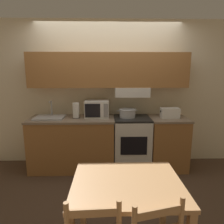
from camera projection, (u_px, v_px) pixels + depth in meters
ground_plane at (109, 160)px, 3.86m from camera, size 16.00×16.00×0.00m
wall_back at (109, 84)px, 3.51m from camera, size 5.06×0.38×2.55m
lower_counter_main at (73, 143)px, 3.46m from camera, size 1.43×0.62×0.90m
lower_counter_right_stub at (167, 142)px, 3.50m from camera, size 0.63×0.62×0.90m
stove_range at (132, 143)px, 3.49m from camera, size 0.61×0.58×0.90m
cooking_pot at (127, 113)px, 3.40m from camera, size 0.36×0.28×0.15m
microwave at (97, 109)px, 3.43m from camera, size 0.40×0.37×0.29m
toaster at (170, 113)px, 3.37m from camera, size 0.32×0.17×0.17m
sink_basin at (50, 117)px, 3.36m from camera, size 0.48×0.39×0.28m
paper_towel_roll at (76, 111)px, 3.34m from camera, size 0.12×0.12×0.26m
dining_table at (127, 194)px, 1.72m from camera, size 0.93×0.74×0.75m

